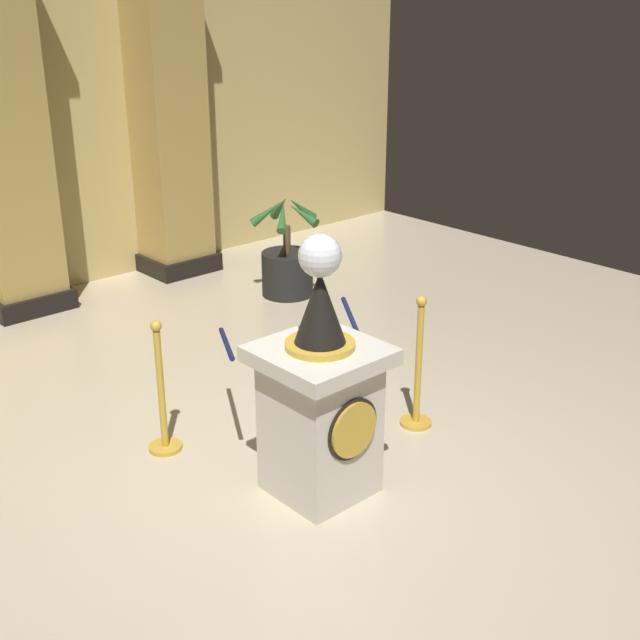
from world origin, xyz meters
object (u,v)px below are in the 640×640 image
stanchion_near (418,381)px  stanchion_far (162,406)px  pedestal_clock (320,399)px  potted_palm_right (287,266)px

stanchion_near → stanchion_far: stanchion_near is taller
pedestal_clock → stanchion_far: size_ratio=1.75×
pedestal_clock → stanchion_far: pedestal_clock is taller
stanchion_far → potted_palm_right: bearing=34.6°
pedestal_clock → potted_palm_right: size_ratio=1.59×
potted_palm_right → pedestal_clock: bearing=-126.8°
stanchion_near → potted_palm_right: (1.13, 2.85, -0.04)m
pedestal_clock → stanchion_near: (1.12, 0.16, -0.30)m
potted_palm_right → stanchion_near: bearing=-111.7°
pedestal_clock → potted_palm_right: 3.78m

